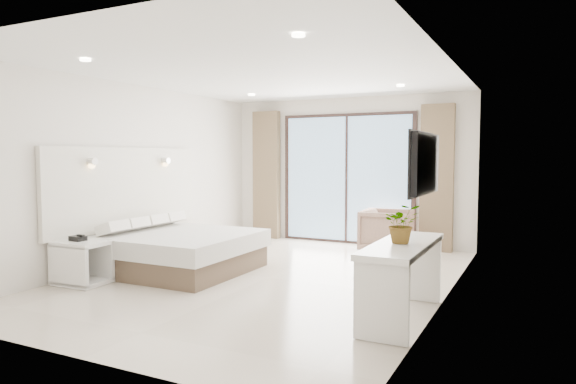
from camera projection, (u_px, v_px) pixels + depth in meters
The scene contains 8 objects.
ground at pixel (268, 277), 6.87m from camera, with size 6.20×6.20×0.00m, color beige.
room_shell at pixel (279, 159), 7.48m from camera, with size 4.62×6.22×2.72m.
bed at pixel (178, 251), 7.26m from camera, with size 1.95×1.85×0.68m.
nightstand at pixel (82, 263), 6.49m from camera, with size 0.62×0.52×0.55m.
phone at pixel (78, 238), 6.48m from camera, with size 0.19×0.14×0.06m, color black.
console_desk at pixel (402, 263), 5.07m from camera, with size 0.51×1.62×0.77m.
plant at pixel (402, 228), 5.01m from camera, with size 0.35×0.39×0.30m, color #33662D.
armchair at pixel (387, 229), 8.56m from camera, with size 0.79×0.74×0.82m, color #927360.
Camera 1 is at (3.26, -5.94, 1.62)m, focal length 32.00 mm.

